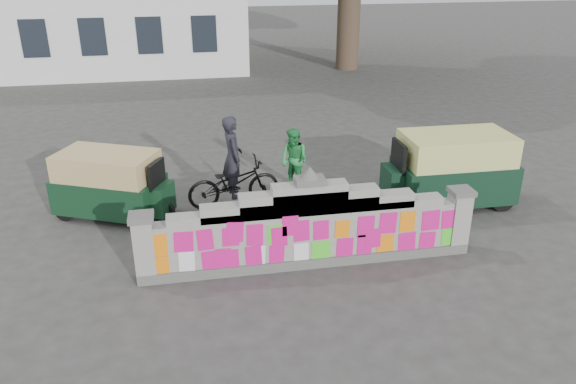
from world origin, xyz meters
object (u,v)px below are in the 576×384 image
Objects in this scene: cyclist_rider at (233,167)px; rickshaw_right at (451,168)px; pedestrian at (294,160)px; cyclist_bike at (234,183)px; rickshaw_left at (112,184)px.

cyclist_rider reaches higher than rickshaw_right.
cyclist_rider is 1.73m from pedestrian.
pedestrian is at bearing -73.89° from cyclist_bike.
cyclist_bike is 1.38× the size of pedestrian.
cyclist_bike is 5.06m from rickshaw_right.
cyclist_rider is at bearing 24.91° from rickshaw_left.
cyclist_bike is at bearing -105.21° from pedestrian.
cyclist_rider is 0.62× the size of rickshaw_right.
cyclist_rider is at bearing -105.21° from pedestrian.
cyclist_rider is 0.70× the size of rickshaw_left.
pedestrian is (1.57, 0.69, 0.21)m from cyclist_bike.
pedestrian is (1.57, 0.69, -0.18)m from cyclist_rider.
rickshaw_right is (4.98, -0.84, -0.07)m from cyclist_rider.
pedestrian reaches higher than rickshaw_left.
cyclist_bike is at bearing 24.91° from rickshaw_left.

